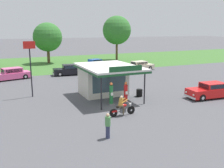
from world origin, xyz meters
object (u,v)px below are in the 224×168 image
at_px(gas_pump_offside, 126,93).
at_px(spare_tire_stack, 139,93).
at_px(gas_pump_nearside, 111,95).
at_px(parked_car_back_row_centre_left, 9,74).
at_px(motorcycle_with_rider, 122,107).
at_px(parked_car_back_row_centre_right, 95,64).
at_px(featured_classic_sedan, 211,91).
at_px(parked_car_back_row_centre, 71,70).
at_px(parked_car_back_row_far_left, 138,66).
at_px(roadside_pole_sign, 30,60).
at_px(bystander_chatting_near_pumps, 108,125).

xyz_separation_m(gas_pump_offside, spare_tire_stack, (2.21, 1.38, -0.51)).
distance_m(gas_pump_nearside, parked_car_back_row_centre_left, 17.19).
bearing_deg(motorcycle_with_rider, gas_pump_nearside, 82.11).
height_order(parked_car_back_row_centre_right, spare_tire_stack, parked_car_back_row_centre_right).
bearing_deg(featured_classic_sedan, parked_car_back_row_centre, 117.46).
distance_m(gas_pump_nearside, parked_car_back_row_far_left, 19.03).
bearing_deg(parked_car_back_row_far_left, parked_car_back_row_centre_right, 138.52).
bearing_deg(spare_tire_stack, parked_car_back_row_centre_right, 82.85).
height_order(gas_pump_offside, parked_car_back_row_centre_left, gas_pump_offside).
bearing_deg(gas_pump_nearside, parked_car_back_row_centre, 87.72).
xyz_separation_m(featured_classic_sedan, roadside_pole_sign, (-15.67, 7.39, 2.93)).
height_order(gas_pump_nearside, parked_car_back_row_far_left, gas_pump_nearside).
xyz_separation_m(featured_classic_sedan, parked_car_back_row_far_left, (1.65, 17.09, -0.03)).
bearing_deg(featured_classic_sedan, gas_pump_nearside, 169.39).
xyz_separation_m(gas_pump_offside, bystander_chatting_near_pumps, (-4.45, -6.33, -0.04)).
distance_m(parked_car_back_row_centre, roadside_pole_sign, 12.39).
height_order(parked_car_back_row_centre_left, parked_car_back_row_far_left, parked_car_back_row_centre_left).
distance_m(featured_classic_sedan, bystander_chatting_near_pumps, 13.50).
bearing_deg(gas_pump_offside, bystander_chatting_near_pumps, -125.10).
relative_size(gas_pump_offside, motorcycle_with_rider, 0.88).
distance_m(parked_car_back_row_centre_left, parked_car_back_row_far_left, 18.95).
relative_size(motorcycle_with_rider, parked_car_back_row_centre_right, 0.43).
xyz_separation_m(motorcycle_with_rider, parked_car_back_row_centre_left, (-7.18, 18.39, 0.04)).
height_order(gas_pump_nearside, gas_pump_offside, gas_pump_nearside).
bearing_deg(parked_car_back_row_far_left, gas_pump_nearside, -126.63).
bearing_deg(parked_car_back_row_far_left, parked_car_back_row_centre_left, 179.54).
distance_m(gas_pump_offside, parked_car_back_row_centre, 15.67).
xyz_separation_m(gas_pump_nearside, parked_car_back_row_centre_right, (5.97, 20.02, -0.22)).
bearing_deg(spare_tire_stack, parked_car_back_row_centre_left, 128.64).
relative_size(featured_classic_sedan, parked_car_back_row_centre_left, 0.85).
bearing_deg(roadside_pole_sign, parked_car_back_row_centre_left, 99.35).
bearing_deg(motorcycle_with_rider, bystander_chatting_near_pumps, -127.86).
height_order(parked_car_back_row_centre_left, parked_car_back_row_centre_right, parked_car_back_row_centre_left).
distance_m(gas_pump_offside, spare_tire_stack, 2.65).
bearing_deg(parked_car_back_row_centre, bystander_chatting_near_pumps, -99.43).
height_order(motorcycle_with_rider, parked_car_back_row_centre_right, motorcycle_with_rider).
relative_size(gas_pump_nearside, spare_tire_stack, 2.75).
height_order(motorcycle_with_rider, roadside_pole_sign, roadside_pole_sign).
height_order(parked_car_back_row_centre, spare_tire_stack, parked_car_back_row_centre).
bearing_deg(parked_car_back_row_far_left, roadside_pole_sign, -150.77).
xyz_separation_m(parked_car_back_row_centre_right, bystander_chatting_near_pumps, (-9.00, -26.35, 0.15)).
bearing_deg(gas_pump_offside, parked_car_back_row_far_left, 56.97).
height_order(parked_car_back_row_centre_left, roadside_pole_sign, roadside_pole_sign).
bearing_deg(parked_car_back_row_far_left, parked_car_back_row_centre, 177.98).
height_order(gas_pump_offside, bystander_chatting_near_pumps, gas_pump_offside).
relative_size(parked_car_back_row_far_left, parked_car_back_row_centre, 1.07).
height_order(featured_classic_sedan, roadside_pole_sign, roadside_pole_sign).
xyz_separation_m(featured_classic_sedan, parked_car_back_row_centre, (-9.08, 17.46, -0.01)).
distance_m(featured_classic_sedan, spare_tire_stack, 6.86).
bearing_deg(parked_car_back_row_centre, gas_pump_nearside, -92.28).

